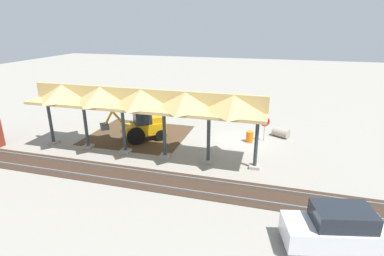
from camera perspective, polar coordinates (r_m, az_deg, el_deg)
ground_plane at (r=24.94m, az=9.52°, el=-2.32°), size 120.00×120.00×0.00m
dirt_work_zone at (r=26.16m, az=-10.14°, el=-1.29°), size 8.12×7.00×0.01m
platform_canopy at (r=20.91m, az=-9.54°, el=5.42°), size 17.00×3.20×4.90m
rail_tracks at (r=17.68m, az=6.40°, el=-11.68°), size 60.00×2.58×0.15m
stop_sign at (r=24.67m, az=13.71°, el=0.70°), size 0.72×0.30×2.02m
backhoe at (r=24.57m, az=-9.22°, el=0.53°), size 4.68×4.06×2.82m
dirt_mound at (r=27.30m, az=-11.42°, el=-0.50°), size 4.05×4.05×2.03m
concrete_pipe at (r=26.27m, az=16.56°, el=-0.85°), size 1.54×1.31×0.76m
distant_parked_car at (r=14.52m, az=25.81°, el=-16.90°), size 4.48×2.64×1.98m
traffic_barrel at (r=24.53m, az=10.90°, el=-1.65°), size 0.56×0.56×0.90m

